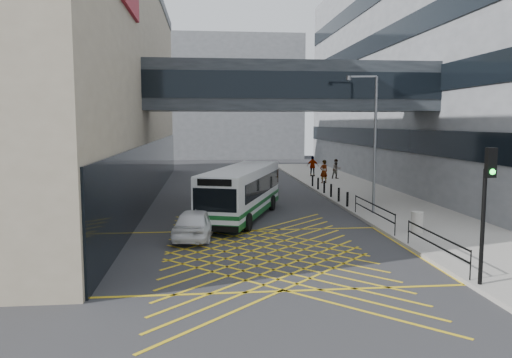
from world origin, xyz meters
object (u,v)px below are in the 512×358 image
object	(u,v)px
bus	(242,191)
car_white	(195,223)
car_dark	(248,183)
pedestrian_a	(324,172)
pedestrian_c	(313,166)
street_lamp	(372,136)
pedestrian_b	(336,169)
litter_bin	(417,222)
traffic_light	(487,197)
car_silver	(260,178)

from	to	relation	value
bus	car_white	world-z (taller)	bus
car_white	car_dark	size ratio (longest dim) A/B	1.00
pedestrian_a	pedestrian_c	size ratio (longest dim) A/B	1.01
street_lamp	pedestrian_a	bearing A→B (deg)	98.34
pedestrian_b	pedestrian_c	size ratio (longest dim) A/B	0.93
bus	street_lamp	xyz separation A→B (m)	(7.27, -0.13, 3.04)
litter_bin	pedestrian_b	xyz separation A→B (m)	(2.09, 22.41, 0.41)
car_white	street_lamp	distance (m)	11.48
car_white	pedestrian_b	bearing A→B (deg)	-111.31
bus	traffic_light	size ratio (longest dim) A/B	2.35
street_lamp	car_white	bearing A→B (deg)	-143.51
car_white	car_dark	bearing A→B (deg)	-95.69
car_white	pedestrian_a	world-z (taller)	pedestrian_a
car_silver	pedestrian_c	bearing A→B (deg)	-120.07
traffic_light	litter_bin	bearing A→B (deg)	77.85
car_dark	traffic_light	world-z (taller)	traffic_light
traffic_light	street_lamp	size ratio (longest dim) A/B	0.57
traffic_light	bus	bearing A→B (deg)	114.10
bus	pedestrian_a	world-z (taller)	bus
car_white	pedestrian_b	xyz separation A→B (m)	(12.44, 21.96, 0.35)
pedestrian_a	pedestrian_c	world-z (taller)	pedestrian_a
pedestrian_b	traffic_light	bearing A→B (deg)	-106.66
car_white	pedestrian_b	size ratio (longest dim) A/B	2.49
traffic_light	street_lamp	xyz separation A→B (m)	(0.65, 12.71, 1.55)
litter_bin	car_white	bearing A→B (deg)	177.48
litter_bin	pedestrian_a	bearing A→B (deg)	89.48
street_lamp	pedestrian_a	world-z (taller)	street_lamp
pedestrian_a	pedestrian_b	distance (m)	3.64
car_silver	street_lamp	xyz separation A→B (m)	(4.77, -13.56, 3.85)
traffic_light	street_lamp	distance (m)	12.82
car_dark	litter_bin	size ratio (longest dim) A/B	4.60
pedestrian_a	pedestrian_b	world-z (taller)	pedestrian_a
pedestrian_b	pedestrian_c	bearing A→B (deg)	114.80
car_white	pedestrian_a	size ratio (longest dim) A/B	2.29
car_silver	pedestrian_c	xyz separation A→B (m)	(5.74, 6.17, 0.43)
street_lamp	pedestrian_b	world-z (taller)	street_lamp
pedestrian_a	bus	bearing A→B (deg)	40.61
street_lamp	pedestrian_b	size ratio (longest dim) A/B	4.29
pedestrian_a	pedestrian_b	bearing A→B (deg)	-141.59
car_silver	pedestrian_a	distance (m)	5.57
litter_bin	pedestrian_c	world-z (taller)	pedestrian_c
car_silver	pedestrian_b	xyz separation A→B (m)	(7.42, 3.78, 0.36)
car_silver	litter_bin	bearing A→B (deg)	118.85
traffic_light	pedestrian_c	size ratio (longest dim) A/B	2.25
car_silver	car_white	bearing A→B (deg)	87.44
bus	street_lamp	size ratio (longest dim) A/B	1.33
car_white	car_dark	world-z (taller)	car_white
car_dark	street_lamp	bearing A→B (deg)	122.98
car_silver	pedestrian_b	size ratio (longest dim) A/B	2.51
car_silver	street_lamp	distance (m)	14.89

